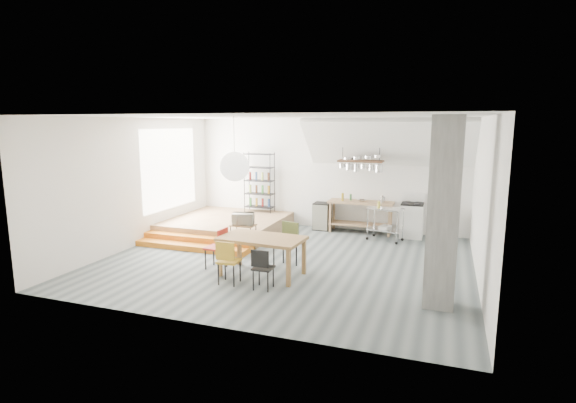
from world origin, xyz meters
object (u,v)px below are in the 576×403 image
at_px(stove, 412,220).
at_px(rolling_cart, 385,219).
at_px(mini_fridge, 322,216).
at_px(dining_table, 262,241).

bearing_deg(stove, rolling_cart, -136.31).
relative_size(stove, mini_fridge, 1.49).
xyz_separation_m(stove, mini_fridge, (-2.53, 0.04, -0.09)).
xyz_separation_m(dining_table, mini_fridge, (0.09, 4.27, -0.32)).
bearing_deg(mini_fridge, rolling_cart, -18.83).
distance_m(stove, dining_table, 4.98).
distance_m(stove, rolling_cart, 0.88).
height_order(stove, rolling_cart, stove).
xyz_separation_m(rolling_cart, mini_fridge, (-1.90, 0.65, -0.17)).
bearing_deg(rolling_cart, mini_fridge, 176.50).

